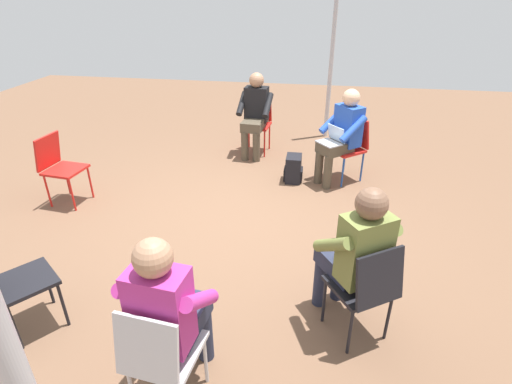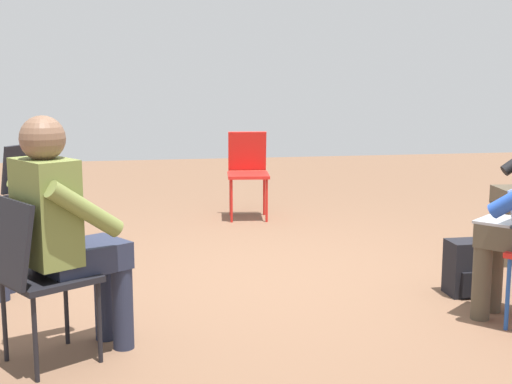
% 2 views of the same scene
% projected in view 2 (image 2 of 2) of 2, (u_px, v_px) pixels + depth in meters
% --- Properties ---
extents(ground_plane, '(14.00, 14.00, 0.00)m').
position_uv_depth(ground_plane, '(275.00, 279.00, 5.01)').
color(ground_plane, brown).
extents(chair_northeast, '(0.58, 0.58, 0.85)m').
position_uv_depth(chair_northeast, '(33.00, 188.00, 5.88)').
color(chair_northeast, black).
rests_on(chair_northeast, ground).
extents(chair_east, '(0.48, 0.44, 0.85)m').
position_uv_depth(chair_east, '(248.00, 168.00, 7.05)').
color(chair_east, red).
rests_on(chair_east, ground).
extents(chair_northwest, '(0.57, 0.58, 0.85)m').
position_uv_depth(chair_northwest, '(35.00, 269.00, 3.46)').
color(chair_northwest, black).
rests_on(chair_northwest, ground).
extents(person_in_olive, '(0.63, 0.63, 1.24)m').
position_uv_depth(person_in_olive, '(64.00, 225.00, 3.54)').
color(person_in_olive, '#23283D').
rests_on(person_in_olive, ground).
extents(backpack_near_laptop_user, '(0.25, 0.28, 0.36)m').
position_uv_depth(backpack_near_laptop_user, '(469.00, 271.00, 4.65)').
color(backpack_near_laptop_user, black).
rests_on(backpack_near_laptop_user, ground).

